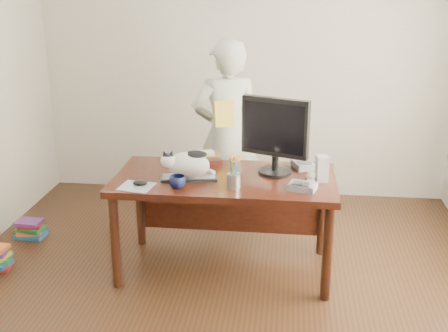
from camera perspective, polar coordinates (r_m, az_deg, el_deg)
The scene contains 17 objects.
room at distance 3.32m, azimuth -1.12°, elevation 5.10°, with size 4.50×4.50×4.50m.
desk at distance 4.19m, azimuth 0.21°, elevation -2.63°, with size 1.60×0.80×0.75m.
keyboard at distance 4.03m, azimuth -3.58°, elevation -1.17°, with size 0.42×0.22×0.02m.
cat at distance 3.99m, azimuth -3.79°, elevation 0.24°, with size 0.39×0.24×0.22m.
monitor at distance 4.05m, azimuth 5.21°, elevation 3.49°, with size 0.49×0.32×0.57m.
pen_cup at distance 3.85m, azimuth 0.99°, elevation -1.30°, with size 0.12×0.12×0.23m.
mousepad at distance 3.92m, azimuth -8.87°, elevation -2.07°, with size 0.25×0.23×0.01m.
mouse at distance 3.93m, azimuth -8.53°, elevation -1.70°, with size 0.11×0.08×0.04m.
coffee_mug at distance 3.86m, azimuth -4.75°, elevation -1.63°, with size 0.11×0.11×0.09m, color #0C1133.
phone at distance 3.85m, azimuth 8.05°, elevation -2.03°, with size 0.21×0.18×0.08m.
speaker at distance 4.02m, azimuth 9.92°, elevation -0.26°, with size 0.10×0.10×0.18m.
baseball at distance 4.02m, azimuth 8.86°, elevation -1.01°, with size 0.07×0.07×0.07m.
book_stack at distance 4.38m, azimuth -1.79°, elevation 0.85°, with size 0.25×0.21×0.08m.
calculator at distance 4.28m, azimuth 8.05°, elevation 0.11°, with size 0.19×0.22×0.06m.
person at distance 4.86m, azimuth 0.24°, elevation 3.22°, with size 0.60×0.40×1.65m, color white.
held_book at distance 4.64m, azimuth 0.01°, elevation 5.32°, with size 0.18×0.14×0.22m.
book_pile_b at distance 5.12m, azimuth -19.06°, elevation -6.07°, with size 0.26×0.20×0.15m.
Camera 1 is at (0.44, -3.19, 2.15)m, focal length 45.00 mm.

